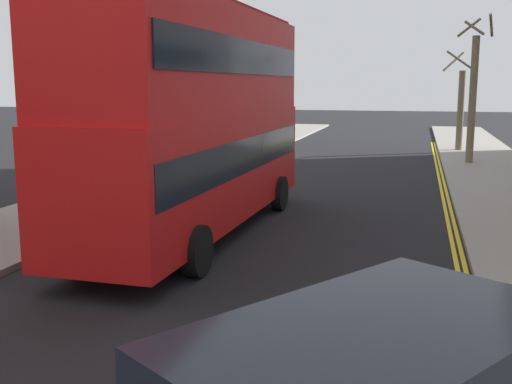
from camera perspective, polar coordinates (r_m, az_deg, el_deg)
sidewalk_left at (r=18.90m, az=-16.92°, el=-1.69°), size 4.00×80.00×0.14m
kerb_line_outer at (r=14.27m, az=18.63°, el=-5.78°), size 0.10×56.00×0.01m
kerb_line_inner at (r=14.26m, az=17.99°, el=-5.76°), size 0.10×56.00×0.01m
double_decker_bus_away at (r=15.32m, az=-5.37°, el=7.24°), size 2.99×10.86×5.64m
street_tree_near at (r=35.98m, az=18.47°, el=7.68°), size 1.79×2.04×5.40m
street_tree_far at (r=30.20m, az=19.49°, el=8.53°), size 1.62×1.60×6.66m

